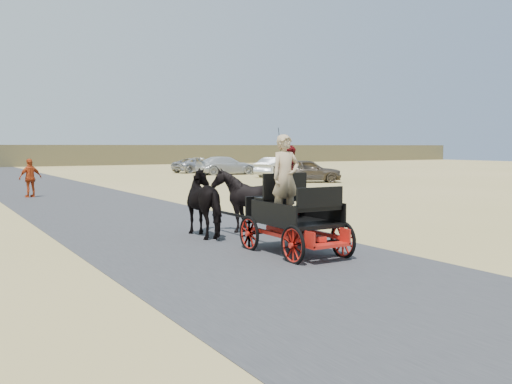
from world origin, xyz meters
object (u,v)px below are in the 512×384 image
pedestrian (30,178)px  car_b (279,167)px  carriage (294,237)px  horse_right (247,201)px  horse_left (209,203)px  car_a (307,171)px  car_c (226,166)px  car_d (198,165)px

pedestrian → car_b: bearing=-171.3°
carriage → horse_right: 3.09m
horse_left → car_b: (16.71, 22.61, -0.13)m
horse_left → car_b: 28.12m
car_a → car_b: (2.03, 6.39, -0.01)m
car_b → car_c: (-1.87, 4.84, -0.01)m
horse_right → horse_left: bearing=0.0°
car_b → horse_left: bearing=120.1°
carriage → car_b: bearing=57.8°
horse_left → car_b: bearing=-126.5°
carriage → horse_right: horse_right is taller
car_b → car_d: (-2.44, 9.04, -0.10)m
horse_right → car_a: bearing=-129.9°
pedestrian → car_d: pedestrian is taller
carriage → car_d: 37.27m
horse_left → car_a: (14.68, 16.22, -0.12)m
car_a → car_c: 11.23m
horse_right → car_c: size_ratio=0.34×
pedestrian → car_a: (16.72, 2.36, -0.13)m
horse_right → car_c: 30.70m
carriage → horse_right: size_ratio=1.41×
horse_left → car_a: horse_left is taller
carriage → pedestrian: bearing=98.7°
carriage → car_d: bearing=68.4°
carriage → car_a: 23.86m
horse_right → car_c: horse_right is taller
car_b → car_d: car_b is taller
pedestrian → car_d: 24.13m
carriage → car_d: car_d is taller
car_a → car_b: 6.71m
car_d → car_a: bearing=169.0°
horse_right → car_d: bearing=-112.6°
pedestrian → car_d: size_ratio=0.39×
car_c → carriage: bearing=160.9°
carriage → horse_right: (0.55, 3.00, 0.49)m
car_b → car_c: bearing=-2.3°
pedestrian → car_b: size_ratio=0.39×
carriage → car_b: car_b is taller
horse_right → car_b: bearing=-124.6°
horse_left → pedestrian: (-2.03, 13.86, 0.02)m
horse_left → car_c: bearing=-118.4°
horse_right → car_a: (13.58, 16.22, -0.12)m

